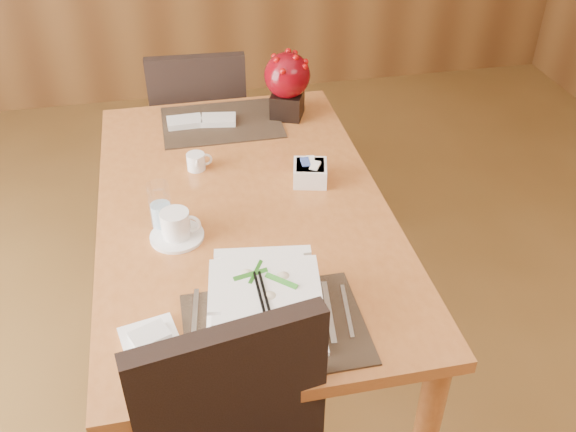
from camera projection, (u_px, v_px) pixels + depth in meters
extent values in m
cube|color=#B96B33|center=(243.00, 209.00, 2.04)|extent=(0.90, 1.50, 0.04)
cylinder|color=#B96B33|center=(133.00, 199.00, 2.75)|extent=(0.07, 0.07, 0.71)
cylinder|color=#B96B33|center=(310.00, 178.00, 2.87)|extent=(0.07, 0.07, 0.71)
cube|color=black|center=(275.00, 328.00, 1.60)|extent=(0.45, 0.33, 0.01)
cube|color=black|center=(222.00, 122.00, 2.46)|extent=(0.45, 0.33, 0.01)
cube|color=white|center=(265.00, 315.00, 1.63)|extent=(0.33, 0.33, 0.01)
cube|color=white|center=(265.00, 299.00, 1.60)|extent=(0.24, 0.24, 0.10)
cylinder|color=tan|center=(265.00, 298.00, 1.59)|extent=(0.19, 0.19, 0.08)
cylinder|color=white|center=(177.00, 236.00, 1.89)|extent=(0.16, 0.16, 0.01)
cylinder|color=white|center=(175.00, 224.00, 1.86)|extent=(0.11, 0.11, 0.08)
cylinder|color=black|center=(174.00, 214.00, 1.84)|extent=(0.08, 0.08, 0.01)
cylinder|color=white|center=(160.00, 206.00, 1.89)|extent=(0.09, 0.09, 0.15)
cube|color=white|center=(310.00, 173.00, 2.12)|extent=(0.13, 0.13, 0.07)
cube|color=black|center=(287.00, 105.00, 2.48)|extent=(0.15, 0.15, 0.10)
sphere|color=maroon|center=(287.00, 75.00, 2.41)|extent=(0.18, 0.18, 0.18)
cube|color=white|center=(150.00, 340.00, 1.56)|extent=(0.16, 0.16, 0.01)
cube|color=black|center=(232.00, 409.00, 1.43)|extent=(0.44, 0.12, 0.50)
cube|color=black|center=(202.00, 139.00, 3.02)|extent=(0.45, 0.45, 0.06)
cube|color=black|center=(199.00, 108.00, 2.71)|extent=(0.41, 0.07, 0.46)
cylinder|color=black|center=(238.00, 158.00, 3.32)|extent=(0.03, 0.03, 0.40)
cylinder|color=black|center=(244.00, 196.00, 3.04)|extent=(0.03, 0.03, 0.40)
cylinder|color=black|center=(170.00, 163.00, 3.27)|extent=(0.03, 0.03, 0.40)
cylinder|color=black|center=(170.00, 202.00, 3.00)|extent=(0.03, 0.03, 0.40)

